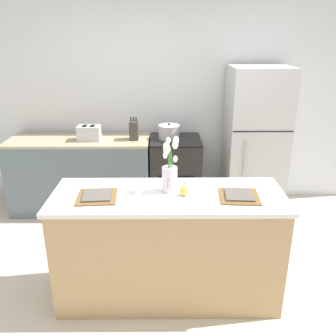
% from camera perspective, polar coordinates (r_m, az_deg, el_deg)
% --- Properties ---
extents(ground_plane, '(10.00, 10.00, 0.00)m').
position_cam_1_polar(ground_plane, '(3.24, 0.03, -19.28)').
color(ground_plane, beige).
extents(back_wall, '(5.20, 0.08, 2.70)m').
position_cam_1_polar(back_wall, '(4.54, -0.14, 11.43)').
color(back_wall, silver).
rests_on(back_wall, ground_plane).
extents(kitchen_island, '(1.80, 0.66, 0.93)m').
position_cam_1_polar(kitchen_island, '(2.96, 0.03, -12.36)').
color(kitchen_island, tan).
rests_on(kitchen_island, ground_plane).
extents(back_counter, '(1.68, 0.60, 0.91)m').
position_cam_1_polar(back_counter, '(4.52, -13.68, -1.02)').
color(back_counter, slate).
rests_on(back_counter, ground_plane).
extents(stove_range, '(0.60, 0.61, 0.91)m').
position_cam_1_polar(stove_range, '(4.40, 1.19, -1.02)').
color(stove_range, black).
rests_on(stove_range, ground_plane).
extents(refrigerator, '(0.68, 0.67, 1.75)m').
position_cam_1_polar(refrigerator, '(4.39, 13.76, 4.13)').
color(refrigerator, '#B7BABC').
rests_on(refrigerator, ground_plane).
extents(flower_vase, '(0.13, 0.17, 0.44)m').
position_cam_1_polar(flower_vase, '(2.73, 0.28, -0.65)').
color(flower_vase, silver).
rests_on(flower_vase, kitchen_island).
extents(pear_figurine, '(0.07, 0.07, 0.11)m').
position_cam_1_polar(pear_figurine, '(2.70, 2.63, -3.55)').
color(pear_figurine, '#E5CC4C').
rests_on(pear_figurine, kitchen_island).
extents(plate_setting_left, '(0.31, 0.31, 0.02)m').
position_cam_1_polar(plate_setting_left, '(2.73, -11.30, -4.46)').
color(plate_setting_left, brown).
rests_on(plate_setting_left, kitchen_island).
extents(plate_setting_right, '(0.31, 0.31, 0.02)m').
position_cam_1_polar(plate_setting_right, '(2.74, 11.36, -4.40)').
color(plate_setting_right, brown).
rests_on(plate_setting_right, kitchen_island).
extents(toaster, '(0.28, 0.18, 0.17)m').
position_cam_1_polar(toaster, '(4.28, -12.55, 5.51)').
color(toaster, '#B7BABC').
rests_on(toaster, back_counter).
extents(cooking_pot, '(0.26, 0.26, 0.19)m').
position_cam_1_polar(cooking_pot, '(4.24, 0.17, 5.82)').
color(cooking_pot, '#B2B5B7').
rests_on(cooking_pot, stove_range).
extents(knife_block, '(0.10, 0.14, 0.27)m').
position_cam_1_polar(knife_block, '(4.22, -5.49, 6.06)').
color(knife_block, '#3D3833').
rests_on(knife_block, back_counter).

